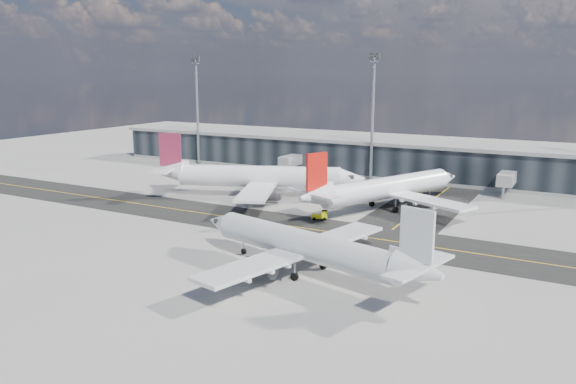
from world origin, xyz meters
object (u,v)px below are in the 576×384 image
object	(u,v)px
airliner_af	(256,177)
service_van	(404,184)
airliner_redtail	(385,188)
baggage_tug	(321,215)
airliner_near	(307,246)

from	to	relation	value
airliner_af	service_van	xyz separation A→B (m)	(22.93, 24.14, -3.41)
service_van	airliner_redtail	bearing A→B (deg)	-104.41
airliner_af	baggage_tug	bearing A→B (deg)	40.42
airliner_af	airliner_redtail	size ratio (longest dim) A/B	1.09
baggage_tug	service_van	world-z (taller)	baggage_tug
airliner_redtail	airliner_near	bearing A→B (deg)	-61.09
airliner_near	airliner_redtail	bearing A→B (deg)	18.09
airliner_near	baggage_tug	size ratio (longest dim) A/B	12.38
airliner_af	baggage_tug	size ratio (longest dim) A/B	14.02
airliner_near	service_van	xyz separation A→B (m)	(-5.97, 58.48, -2.80)
airliner_near	baggage_tug	distance (m)	26.53
service_van	baggage_tug	bearing A→B (deg)	-119.06
airliner_redtail	baggage_tug	world-z (taller)	airliner_redtail
baggage_tug	service_van	size ratio (longest dim) A/B	0.51
airliner_near	service_van	distance (m)	58.85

